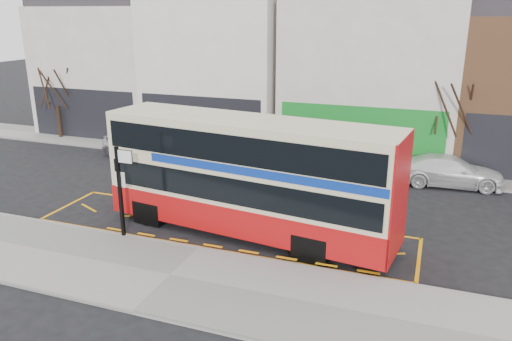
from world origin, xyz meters
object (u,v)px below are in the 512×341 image
at_px(double_decker_bus, 249,175).
at_px(street_tree_left, 54,77).
at_px(bus_stop_post, 121,184).
at_px(car_grey, 323,160).
at_px(car_silver, 138,146).
at_px(car_white, 450,171).
at_px(street_tree_right, 455,94).

bearing_deg(double_decker_bus, street_tree_left, 157.90).
xyz_separation_m(bus_stop_post, car_grey, (4.83, 10.08, -1.46)).
xyz_separation_m(car_grey, street_tree_left, (-17.14, 1.02, 3.26)).
relative_size(car_silver, car_grey, 1.20).
height_order(bus_stop_post, car_white, bus_stop_post).
bearing_deg(bus_stop_post, street_tree_left, 139.27).
distance_m(bus_stop_post, street_tree_left, 16.67).
height_order(bus_stop_post, car_silver, bus_stop_post).
bearing_deg(double_decker_bus, car_silver, 150.32).
height_order(double_decker_bus, street_tree_right, street_tree_right).
xyz_separation_m(car_grey, car_white, (5.93, -0.00, 0.07)).
bearing_deg(street_tree_left, car_silver, -18.08).
bearing_deg(car_white, double_decker_bus, 135.10).
bearing_deg(double_decker_bus, car_grey, 91.08).
relative_size(car_silver, street_tree_left, 0.80).
relative_size(street_tree_left, street_tree_right, 0.96).
relative_size(car_white, street_tree_left, 0.84).
distance_m(street_tree_left, street_tree_right, 22.96).
relative_size(double_decker_bus, bus_stop_post, 3.33).
relative_size(double_decker_bus, street_tree_left, 1.90).
bearing_deg(bus_stop_post, car_grey, 65.69).
distance_m(bus_stop_post, car_white, 14.81).
bearing_deg(bus_stop_post, double_decker_bus, 27.65).
bearing_deg(car_white, bus_stop_post, 128.18).
relative_size(car_grey, street_tree_right, 0.64).
relative_size(car_grey, car_white, 0.79).
bearing_deg(double_decker_bus, bus_stop_post, -146.43).
relative_size(car_silver, car_white, 0.95).
relative_size(double_decker_bus, car_grey, 2.86).
xyz_separation_m(double_decker_bus, car_white, (6.80, 8.12, -1.53)).
height_order(car_silver, street_tree_right, street_tree_right).
xyz_separation_m(double_decker_bus, street_tree_right, (6.68, 9.72, 1.81)).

